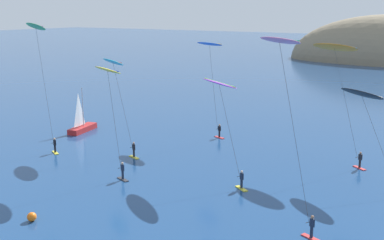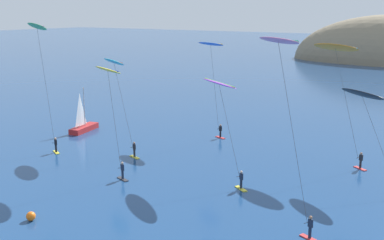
{
  "view_description": "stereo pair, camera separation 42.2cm",
  "coord_description": "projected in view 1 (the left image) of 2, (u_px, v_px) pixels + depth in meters",
  "views": [
    {
      "loc": [
        27.61,
        -12.43,
        15.4
      ],
      "look_at": [
        3.4,
        24.55,
        5.24
      ],
      "focal_mm": 45.0,
      "sensor_mm": 36.0,
      "label": 1
    },
    {
      "loc": [
        27.96,
        -12.2,
        15.4
      ],
      "look_at": [
        3.4,
        24.55,
        5.24
      ],
      "focal_mm": 45.0,
      "sensor_mm": 36.0,
      "label": 2
    }
  ],
  "objects": [
    {
      "name": "sailboat_near",
      "position": [
        84.0,
        126.0,
        62.45
      ],
      "size": [
        2.39,
        5.96,
        5.7
      ],
      "color": "#B22323",
      "rests_on": "ground"
    },
    {
      "name": "kitesurfer_cyan",
      "position": [
        115.0,
        69.0,
        53.04
      ],
      "size": [
        7.77,
        4.25,
        10.19
      ],
      "color": "yellow",
      "rests_on": "ground"
    },
    {
      "name": "marker_buoy",
      "position": [
        32.0,
        217.0,
        35.77
      ],
      "size": [
        0.7,
        0.7,
        0.7
      ],
      "primitive_type": "sphere",
      "color": "orange",
      "rests_on": "ground"
    },
    {
      "name": "kitesurfer_black",
      "position": [
        364.0,
        101.0,
        43.11
      ],
      "size": [
        7.53,
        5.54,
        8.44
      ],
      "color": "silver",
      "rests_on": "ground"
    },
    {
      "name": "kitesurfer_yellow",
      "position": [
        109.0,
        78.0,
        44.36
      ],
      "size": [
        5.52,
        3.23,
        10.35
      ],
      "color": "#2D2D33",
      "rests_on": "ground"
    },
    {
      "name": "kitesurfer_green",
      "position": [
        37.0,
        36.0,
        52.73
      ],
      "size": [
        6.54,
        3.36,
        14.1
      ],
      "color": "yellow",
      "rests_on": "ground"
    },
    {
      "name": "kitesurfer_blue",
      "position": [
        210.0,
        53.0,
        58.3
      ],
      "size": [
        5.02,
        2.69,
        11.64
      ],
      "color": "red",
      "rests_on": "ground"
    },
    {
      "name": "kitesurfer_purple",
      "position": [
        220.0,
        89.0,
        44.25
      ],
      "size": [
        7.64,
        5.37,
        9.05
      ],
      "color": "yellow",
      "rests_on": "ground"
    },
    {
      "name": "kitesurfer_orange",
      "position": [
        336.0,
        55.0,
        48.42
      ],
      "size": [
        7.38,
        3.94,
        12.19
      ],
      "color": "red",
      "rests_on": "ground"
    },
    {
      "name": "kitesurfer_pink",
      "position": [
        283.0,
        59.0,
        34.3
      ],
      "size": [
        7.17,
        4.85,
        13.57
      ],
      "color": "red",
      "rests_on": "ground"
    }
  ]
}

